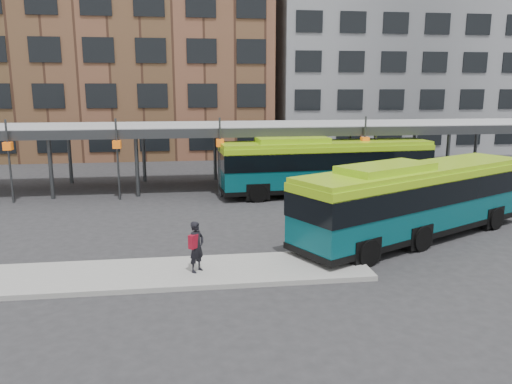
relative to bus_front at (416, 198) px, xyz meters
name	(u,v)px	position (x,y,z in m)	size (l,w,h in m)	color
ground	(306,243)	(-4.93, -0.09, -1.82)	(120.00, 120.00, 0.00)	#28282B
boarding_island	(175,273)	(-10.43, -3.09, -1.73)	(14.00, 3.00, 0.18)	gray
canopy	(261,128)	(-4.98, 12.78, 2.09)	(40.00, 6.53, 4.80)	#999B9E
building_brick	(133,40)	(-14.93, 31.91, 9.18)	(26.00, 14.00, 22.00)	brown
building_grey	(386,53)	(11.07, 31.91, 8.18)	(24.00, 14.00, 20.00)	slate
bus_front	(416,198)	(0.00, 0.00, 0.00)	(12.51, 8.20, 3.50)	#07474F
bus_rear	(325,165)	(-1.47, 9.49, 0.05)	(13.20, 3.61, 3.60)	#07474F
pedestrian	(197,246)	(-9.63, -3.27, -0.72)	(0.76, 0.79, 1.82)	black
bike_rack	(451,176)	(8.37, 12.03, -1.35)	(6.57, 1.33, 0.98)	slate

